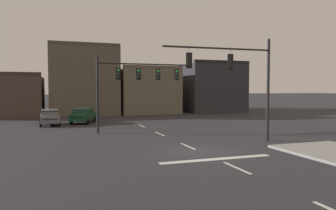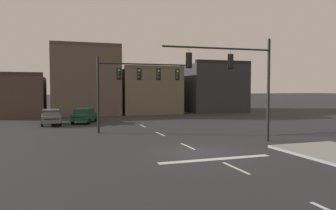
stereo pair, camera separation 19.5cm
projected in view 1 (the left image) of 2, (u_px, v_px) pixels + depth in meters
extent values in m
plane|color=#2B2B30|center=(201.00, 152.00, 18.91)|extent=(400.00, 400.00, 0.00)
cube|color=silver|center=(217.00, 159.00, 17.02)|extent=(6.40, 0.50, 0.01)
cube|color=silver|center=(237.00, 168.00, 15.13)|extent=(0.16, 2.40, 0.01)
cube|color=silver|center=(188.00, 146.00, 20.79)|extent=(0.16, 2.40, 0.01)
cube|color=silver|center=(160.00, 134.00, 26.46)|extent=(0.16, 2.40, 0.01)
cube|color=silver|center=(142.00, 126.00, 32.12)|extent=(0.16, 2.40, 0.01)
cylinder|color=black|center=(268.00, 91.00, 22.72)|extent=(0.20, 0.20, 7.11)
cylinder|color=black|center=(218.00, 48.00, 21.43)|extent=(7.78, 0.38, 0.12)
sphere|color=black|center=(269.00, 40.00, 22.54)|extent=(0.18, 0.18, 0.18)
cylinder|color=#56565B|center=(230.00, 52.00, 21.70)|extent=(0.03, 0.03, 0.35)
cube|color=black|center=(230.00, 62.00, 21.74)|extent=(0.31, 0.25, 0.90)
sphere|color=green|center=(229.00, 58.00, 21.85)|extent=(0.20, 0.20, 0.20)
sphere|color=#2D2314|center=(229.00, 62.00, 21.86)|extent=(0.20, 0.20, 0.20)
sphere|color=black|center=(229.00, 66.00, 21.87)|extent=(0.20, 0.20, 0.20)
cube|color=black|center=(230.00, 62.00, 21.72)|extent=(0.42, 0.04, 1.02)
cylinder|color=#56565B|center=(189.00, 51.00, 20.82)|extent=(0.03, 0.03, 0.35)
cube|color=black|center=(189.00, 60.00, 20.86)|extent=(0.31, 0.25, 0.90)
sphere|color=green|center=(188.00, 56.00, 20.96)|extent=(0.20, 0.20, 0.20)
sphere|color=#2D2314|center=(188.00, 61.00, 20.98)|extent=(0.20, 0.20, 0.20)
sphere|color=black|center=(188.00, 65.00, 20.99)|extent=(0.20, 0.20, 0.20)
cube|color=black|center=(189.00, 60.00, 20.84)|extent=(0.42, 0.04, 1.02)
cylinder|color=black|center=(98.00, 95.00, 26.84)|extent=(0.20, 0.20, 6.34)
cylinder|color=black|center=(144.00, 64.00, 27.99)|extent=(8.09, 0.18, 0.12)
sphere|color=black|center=(97.00, 57.00, 26.68)|extent=(0.18, 0.18, 0.18)
cylinder|color=#56565B|center=(118.00, 66.00, 27.28)|extent=(0.03, 0.03, 0.35)
cube|color=black|center=(118.00, 74.00, 27.31)|extent=(0.30, 0.24, 0.90)
sphere|color=green|center=(119.00, 70.00, 27.17)|extent=(0.20, 0.20, 0.20)
sphere|color=#2D2314|center=(119.00, 74.00, 27.18)|extent=(0.20, 0.20, 0.20)
sphere|color=black|center=(119.00, 77.00, 27.20)|extent=(0.20, 0.20, 0.20)
cube|color=black|center=(118.00, 74.00, 27.33)|extent=(0.42, 0.03, 1.02)
cylinder|color=#56565B|center=(139.00, 67.00, 27.84)|extent=(0.03, 0.03, 0.35)
cube|color=black|center=(139.00, 74.00, 27.87)|extent=(0.30, 0.24, 0.90)
sphere|color=green|center=(139.00, 71.00, 27.73)|extent=(0.20, 0.20, 0.20)
sphere|color=#2D2314|center=(139.00, 74.00, 27.74)|extent=(0.20, 0.20, 0.20)
sphere|color=black|center=(139.00, 77.00, 27.76)|extent=(0.20, 0.20, 0.20)
cube|color=black|center=(139.00, 74.00, 27.89)|extent=(0.42, 0.03, 1.02)
cylinder|color=#56565B|center=(158.00, 67.00, 28.39)|extent=(0.03, 0.03, 0.35)
cube|color=black|center=(158.00, 74.00, 28.43)|extent=(0.30, 0.24, 0.90)
sphere|color=green|center=(158.00, 71.00, 28.29)|extent=(0.20, 0.20, 0.20)
sphere|color=#2D2314|center=(158.00, 74.00, 28.30)|extent=(0.20, 0.20, 0.20)
sphere|color=black|center=(158.00, 77.00, 28.32)|extent=(0.20, 0.20, 0.20)
cube|color=black|center=(158.00, 74.00, 28.45)|extent=(0.42, 0.03, 1.02)
cylinder|color=#56565B|center=(177.00, 68.00, 28.95)|extent=(0.03, 0.03, 0.35)
cube|color=black|center=(177.00, 75.00, 28.99)|extent=(0.30, 0.24, 0.90)
sphere|color=green|center=(177.00, 71.00, 28.85)|extent=(0.20, 0.20, 0.20)
sphere|color=#2D2314|center=(177.00, 74.00, 28.86)|extent=(0.20, 0.20, 0.20)
sphere|color=black|center=(177.00, 78.00, 28.88)|extent=(0.20, 0.20, 0.20)
cube|color=black|center=(177.00, 75.00, 29.01)|extent=(0.42, 0.03, 1.02)
cube|color=#143D28|center=(83.00, 117.00, 34.85)|extent=(3.18, 4.75, 0.70)
cube|color=#143D28|center=(83.00, 111.00, 34.66)|extent=(2.34, 2.86, 0.56)
cube|color=#2D3842|center=(85.00, 111.00, 35.43)|extent=(1.51, 0.75, 0.47)
cube|color=#2D3842|center=(80.00, 112.00, 33.50)|extent=(1.50, 0.72, 0.46)
cylinder|color=black|center=(79.00, 119.00, 36.33)|extent=(0.42, 0.68, 0.64)
cylinder|color=black|center=(94.00, 119.00, 36.30)|extent=(0.42, 0.68, 0.64)
cylinder|color=black|center=(71.00, 121.00, 33.43)|extent=(0.42, 0.68, 0.64)
cylinder|color=black|center=(88.00, 121.00, 33.40)|extent=(0.42, 0.68, 0.64)
sphere|color=silver|center=(84.00, 114.00, 37.03)|extent=(0.16, 0.16, 0.16)
sphere|color=silver|center=(94.00, 115.00, 37.01)|extent=(0.16, 0.16, 0.16)
cube|color=maroon|center=(77.00, 118.00, 32.66)|extent=(1.30, 0.50, 0.12)
cube|color=slate|center=(50.00, 118.00, 32.86)|extent=(1.99, 4.47, 0.70)
cube|color=slate|center=(50.00, 112.00, 32.68)|extent=(1.71, 2.53, 0.56)
cube|color=#2D3842|center=(49.00, 112.00, 33.40)|extent=(1.53, 0.31, 0.47)
cube|color=#2D3842|center=(50.00, 113.00, 31.60)|extent=(1.53, 0.28, 0.46)
cylinder|color=black|center=(41.00, 121.00, 33.91)|extent=(0.25, 0.65, 0.64)
cylinder|color=black|center=(58.00, 120.00, 34.54)|extent=(0.25, 0.65, 0.64)
cylinder|color=black|center=(41.00, 124.00, 31.21)|extent=(0.25, 0.65, 0.64)
cylinder|color=black|center=(59.00, 123.00, 31.84)|extent=(0.25, 0.65, 0.64)
sphere|color=silver|center=(44.00, 116.00, 34.67)|extent=(0.16, 0.16, 0.16)
sphere|color=silver|center=(55.00, 116.00, 35.09)|extent=(0.16, 0.16, 0.16)
cube|color=maroon|center=(50.00, 119.00, 30.83)|extent=(1.37, 0.10, 0.12)
cube|color=#473833|center=(13.00, 96.00, 44.40)|extent=(7.94, 10.98, 5.29)
cube|color=#3A2B26|center=(6.00, 74.00, 39.35)|extent=(7.94, 0.60, 0.50)
cube|color=brown|center=(83.00, 82.00, 47.08)|extent=(9.26, 10.38, 9.32)
cube|color=#493F35|center=(85.00, 44.00, 42.21)|extent=(9.26, 0.60, 0.50)
cube|color=#665B4C|center=(144.00, 92.00, 50.48)|extent=(8.64, 10.98, 6.48)
cube|color=brown|center=(153.00, 67.00, 45.41)|extent=(8.64, 0.60, 0.50)
cube|color=#2D2D33|center=(204.00, 88.00, 55.03)|extent=(9.24, 13.16, 7.53)
cube|color=black|center=(222.00, 62.00, 48.90)|extent=(9.24, 0.60, 0.50)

